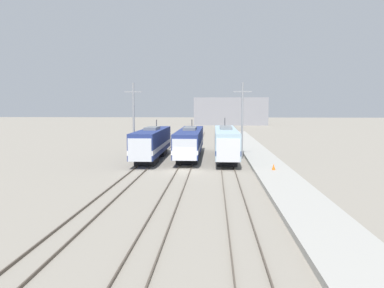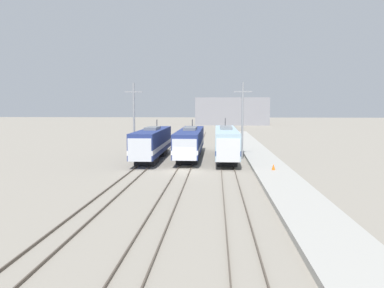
{
  "view_description": "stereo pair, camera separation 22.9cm",
  "coord_description": "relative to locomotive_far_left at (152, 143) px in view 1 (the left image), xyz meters",
  "views": [
    {
      "loc": [
        3.26,
        -39.58,
        6.95
      ],
      "look_at": [
        0.71,
        3.64,
        2.59
      ],
      "focal_mm": 35.0,
      "sensor_mm": 36.0,
      "label": 1
    },
    {
      "loc": [
        3.49,
        -39.57,
        6.95
      ],
      "look_at": [
        0.71,
        3.64,
        2.59
      ],
      "focal_mm": 35.0,
      "sensor_mm": 36.0,
      "label": 2
    }
  ],
  "objects": [
    {
      "name": "platform",
      "position": [
        14.27,
        -8.29,
        -2.0
      ],
      "size": [
        4.0,
        120.0,
        0.4
      ],
      "color": "#A8A59E",
      "rests_on": "ground_plane"
    },
    {
      "name": "catenary_tower_right",
      "position": [
        11.76,
        1.53,
        3.11
      ],
      "size": [
        2.37,
        0.28,
        10.08
      ],
      "color": "gray",
      "rests_on": "ground_plane"
    },
    {
      "name": "locomotive_far_right",
      "position": [
        9.63,
        1.34,
        0.01
      ],
      "size": [
        2.83,
        19.32,
        5.3
      ],
      "color": "#232326",
      "rests_on": "ground_plane"
    },
    {
      "name": "locomotive_far_left",
      "position": [
        0.0,
        0.0,
        0.0
      ],
      "size": [
        2.86,
        16.96,
        5.11
      ],
      "color": "black",
      "rests_on": "ground_plane"
    },
    {
      "name": "rail_pair_far_right",
      "position": [
        9.63,
        -8.29,
        -2.13
      ],
      "size": [
        1.51,
        120.0,
        0.15
      ],
      "color": "#4C4238",
      "rests_on": "ground_plane"
    },
    {
      "name": "traffic_cone",
      "position": [
        14.26,
        -9.18,
        -1.48
      ],
      "size": [
        0.36,
        0.36,
        0.64
      ],
      "color": "orange",
      "rests_on": "platform"
    },
    {
      "name": "catenary_tower_left",
      "position": [
        -2.65,
        1.53,
        3.11
      ],
      "size": [
        2.37,
        0.28,
        10.08
      ],
      "color": "gray",
      "rests_on": "ground_plane"
    },
    {
      "name": "rail_pair_center",
      "position": [
        4.81,
        -8.29,
        -2.13
      ],
      "size": [
        1.51,
        120.0,
        0.15
      ],
      "color": "#4C4238",
      "rests_on": "ground_plane"
    },
    {
      "name": "rail_pair_far_left",
      "position": [
        0.0,
        -8.29,
        -2.13
      ],
      "size": [
        1.51,
        120.0,
        0.15
      ],
      "color": "#4C4238",
      "rests_on": "ground_plane"
    },
    {
      "name": "ground_plane",
      "position": [
        4.81,
        -8.29,
        -2.21
      ],
      "size": [
        400.0,
        400.0,
        0.0
      ],
      "primitive_type": "plane",
      "color": "gray"
    },
    {
      "name": "locomotive_center",
      "position": [
        4.81,
        2.35,
        -0.07
      ],
      "size": [
        3.02,
        19.48,
        5.06
      ],
      "color": "black",
      "rests_on": "ground_plane"
    },
    {
      "name": "depot_building",
      "position": [
        14.22,
        94.74,
        2.92
      ],
      "size": [
        27.25,
        9.54,
        10.25
      ],
      "color": "gray",
      "rests_on": "ground_plane"
    }
  ]
}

